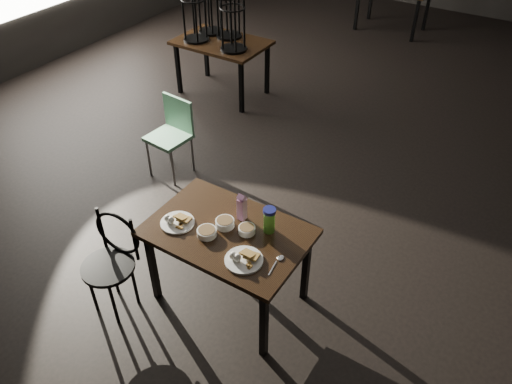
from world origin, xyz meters
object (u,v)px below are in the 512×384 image
Objects in this scene: water_bottle at (269,220)px; bentwood_chair at (112,256)px; school_chair at (172,130)px; main_table at (228,238)px; juice_carton at (242,208)px.

bentwood_chair is at bearing -145.95° from water_bottle.
main_table is at bearing -32.20° from school_chair.
juice_carton reaches higher than bentwood_chair.
water_bottle is (0.26, 0.17, 0.19)m from main_table.
school_chair is (-1.55, 1.00, -0.34)m from juice_carton.
school_chair reaches higher than main_table.
bentwood_chair is at bearing -145.39° from main_table.
main_table is at bearing -95.49° from juice_carton.
water_bottle is 2.08m from school_chair.
water_bottle reaches higher than school_chair.
main_table is 1.40× the size of school_chair.
school_chair is (-1.53, 1.17, -0.15)m from main_table.
juice_carton is 1.87m from school_chair.
main_table is at bearing -147.57° from water_bottle.
juice_carton is at bearing 35.11° from bentwood_chair.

